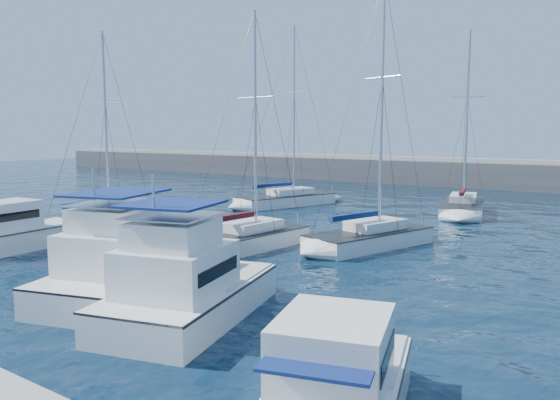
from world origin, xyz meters
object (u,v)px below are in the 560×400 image
Objects in this scene: sailboat_mid_b at (247,239)px; sailboat_mid_a at (101,222)px; motor_yacht_stbd_inner at (185,289)px; sailboat_mid_c at (370,238)px; motor_yacht_port_inner at (132,265)px; motor_yacht_port_outer at (16,233)px; sailboat_back_b at (463,207)px; motor_yacht_stbd_outer at (337,391)px; sailboat_back_a at (286,200)px.

sailboat_mid_a is at bearing -169.53° from sailboat_mid_b.
motor_yacht_stbd_inner is 15.14m from sailboat_mid_c.
motor_yacht_stbd_inner is 12.23m from sailboat_mid_b.
sailboat_mid_a is at bearing 130.43° from motor_yacht_port_inner.
motor_yacht_port_outer is 0.67× the size of motor_yacht_port_inner.
sailboat_mid_c is 1.03× the size of sailboat_back_b.
motor_yacht_stbd_inner is at bearing -55.99° from sailboat_mid_b.
sailboat_mid_c is at bearing 56.18° from motor_yacht_port_inner.
motor_yacht_port_inner is at bearing 147.99° from motor_yacht_stbd_inner.
motor_yacht_stbd_inner is 0.55× the size of sailboat_back_b.
sailboat_mid_c is at bearing 75.11° from motor_yacht_stbd_inner.
motor_yacht_stbd_inner is 1.34× the size of motor_yacht_stbd_outer.
sailboat_back_b is at bearing 34.08° from sailboat_back_a.
motor_yacht_stbd_outer is at bearing -39.99° from sailboat_mid_b.
sailboat_back_b reaches higher than motor_yacht_port_inner.
sailboat_mid_b is 0.84× the size of sailboat_back_a.
motor_yacht_port_inner is 30.61m from sailboat_back_b.
motor_yacht_port_inner is 27.96m from sailboat_back_a.
sailboat_mid_a is at bearing -143.63° from sailboat_back_b.
motor_yacht_port_inner is 4.50m from motor_yacht_stbd_inner.
motor_yacht_stbd_inner is 20.24m from sailboat_mid_a.
sailboat_mid_c is at bearing -105.57° from sailboat_back_b.
sailboat_mid_c is (17.56, 5.24, 0.02)m from sailboat_mid_a.
sailboat_mid_c reaches higher than sailboat_mid_b.
motor_yacht_stbd_inner is at bearing -104.55° from sailboat_back_b.
motor_yacht_stbd_outer is (7.86, -3.31, -0.19)m from motor_yacht_stbd_inner.
motor_yacht_port_inner is 14.47m from sailboat_mid_c.
motor_yacht_stbd_outer is 0.46× the size of sailboat_mid_a.
motor_yacht_port_outer is 0.84× the size of motor_yacht_stbd_inner.
motor_yacht_port_outer is at bearing -126.63° from sailboat_mid_c.
motor_yacht_port_outer is 0.51× the size of sailboat_mid_a.
motor_yacht_port_outer is at bearing 148.56° from motor_yacht_stbd_outer.
motor_yacht_stbd_outer is 0.38× the size of sailboat_back_a.
motor_yacht_port_outer is 12.18m from motor_yacht_port_inner.
sailboat_mid_a is at bearing 136.14° from motor_yacht_stbd_outer.
motor_yacht_stbd_outer is at bearing -35.81° from sailboat_back_a.
sailboat_back_a reaches higher than motor_yacht_stbd_inner.
sailboat_mid_b is 18.69m from sailboat_back_a.
motor_yacht_stbd_outer is at bearing -38.05° from motor_yacht_stbd_inner.
sailboat_back_a is (-9.95, 26.12, -0.61)m from motor_yacht_port_inner.
motor_yacht_port_inner reaches higher than motor_yacht_port_outer.
sailboat_mid_c reaches higher than sailboat_mid_a.
sailboat_back_a is at bearing 156.05° from sailboat_mid_c.
sailboat_back_a is at bearing 123.28° from sailboat_mid_b.
sailboat_mid_a is (-17.65, 9.88, -0.62)m from motor_yacht_stbd_inner.
sailboat_mid_c is 0.95× the size of sailboat_back_a.
motor_yacht_stbd_inner is 8.53m from motor_yacht_stbd_outer.
motor_yacht_stbd_outer is at bearing -49.70° from sailboat_mid_c.
sailboat_mid_b is 0.88× the size of sailboat_mid_c.
sailboat_back_b is at bearing 55.06° from motor_yacht_port_outer.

